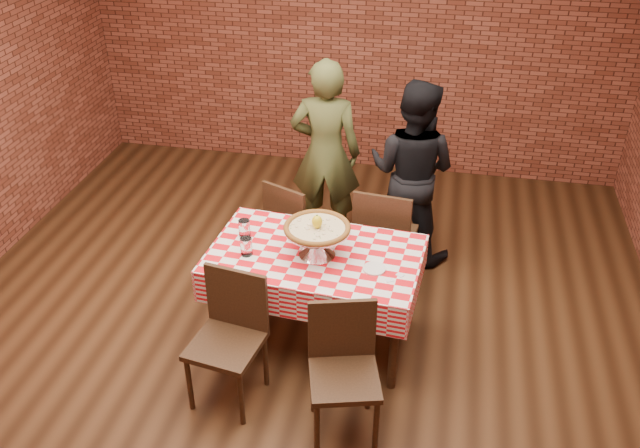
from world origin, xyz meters
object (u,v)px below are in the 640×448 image
at_px(water_glass_left, 246,246).
at_px(chair_far_left, 298,226).
at_px(pizza, 317,228).
at_px(chair_near_left, 226,345).
at_px(table, 315,297).
at_px(chair_far_right, 386,235).
at_px(pizza_stand, 317,242).
at_px(diner_olive, 326,153).
at_px(water_glass_right, 244,228).
at_px(condiment_caddy, 337,224).
at_px(chair_near_right, 344,379).
at_px(diner_black, 412,171).

bearing_deg(water_glass_left, chair_far_left, 80.93).
bearing_deg(pizza, chair_near_left, -123.70).
bearing_deg(table, water_glass_left, -166.44).
height_order(chair_near_left, chair_far_right, chair_far_right).
bearing_deg(pizza_stand, diner_olive, 98.64).
distance_m(water_glass_right, chair_far_left, 0.83).
relative_size(table, pizza_stand, 3.16).
height_order(condiment_caddy, chair_near_right, chair_near_right).
bearing_deg(water_glass_right, condiment_caddy, 16.14).
xyz_separation_m(water_glass_left, water_glass_right, (-0.08, 0.22, 0.00)).
bearing_deg(water_glass_left, diner_black, 53.95).
distance_m(table, water_glass_right, 0.71).
distance_m(water_glass_left, chair_far_left, 1.01).
xyz_separation_m(chair_far_right, diner_black, (0.14, 0.50, 0.33)).
xyz_separation_m(pizza_stand, chair_near_left, (-0.46, -0.69, -0.40)).
bearing_deg(water_glass_right, chair_far_right, 35.16).
relative_size(table, water_glass_right, 11.12).
relative_size(water_glass_left, chair_far_right, 0.14).
height_order(water_glass_right, condiment_caddy, water_glass_right).
height_order(water_glass_left, chair_near_right, chair_near_right).
xyz_separation_m(condiment_caddy, diner_black, (0.45, 0.99, -0.03)).
bearing_deg(pizza_stand, condiment_caddy, 74.36).
xyz_separation_m(pizza_stand, chair_far_right, (0.40, 0.79, -0.39)).
distance_m(chair_far_right, diner_olive, 0.94).
xyz_separation_m(table, chair_near_left, (-0.44, -0.70, 0.08)).
xyz_separation_m(table, water_glass_right, (-0.54, 0.11, 0.45)).
xyz_separation_m(pizza_stand, diner_olive, (-0.21, 1.40, -0.02)).
distance_m(water_glass_right, chair_near_right, 1.36).
bearing_deg(pizza, table, 145.97).
height_order(table, chair_near_left, chair_near_left).
distance_m(chair_near_right, diner_olive, 2.33).
distance_m(pizza, water_glass_left, 0.51).
bearing_deg(diner_black, pizza_stand, 84.38).
xyz_separation_m(chair_far_left, diner_black, (0.87, 0.47, 0.35)).
bearing_deg(diner_black, chair_far_right, 91.15).
bearing_deg(chair_near_left, chair_far_right, 69.14).
distance_m(pizza, chair_far_right, 1.02).
xyz_separation_m(pizza, chair_near_left, (-0.46, -0.69, -0.51)).
relative_size(pizza_stand, chair_near_left, 0.50).
bearing_deg(water_glass_left, chair_near_right, -42.04).
bearing_deg(chair_far_right, water_glass_left, 51.80).
relative_size(chair_near_right, chair_far_right, 0.96).
height_order(water_glass_right, diner_olive, diner_olive).
xyz_separation_m(table, water_glass_left, (-0.46, -0.11, 0.45)).
distance_m(pizza, chair_near_left, 0.97).
distance_m(pizza_stand, water_glass_left, 0.49).
distance_m(pizza, water_glass_right, 0.59).
bearing_deg(chair_far_left, condiment_caddy, 152.54).
xyz_separation_m(chair_near_left, chair_near_right, (0.79, -0.14, -0.01)).
bearing_deg(table, pizza_stand, -34.03).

